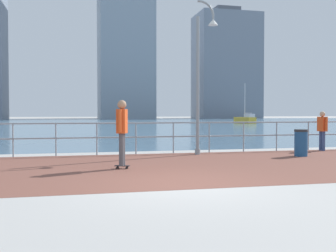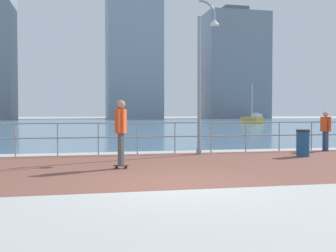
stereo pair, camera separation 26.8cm
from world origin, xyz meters
The scene contains 11 objects.
ground centered at (0.00, 40.00, 0.00)m, with size 220.00×220.00×0.00m, color #ADAAA5.
brick_paving centered at (0.00, 2.81, 0.00)m, with size 28.00×6.88×0.01m, color brown.
harbor_water centered at (0.00, 51.25, 0.00)m, with size 180.00×88.00×0.00m, color slate.
waterfront_railing centered at (0.00, 6.25, 0.80)m, with size 25.25×0.06×1.16m.
lamppost centered at (2.30, 5.61, 3.06)m, with size 0.80×0.42×5.53m.
skateboarder centered at (-0.93, 2.58, 1.11)m, with size 0.41×0.55×1.84m.
bystander centered at (7.40, 5.90, 0.91)m, with size 0.27×0.56×1.56m.
trash_bin centered at (5.45, 4.27, 0.47)m, with size 0.46×0.46×0.93m.
sailboat_yellow centered at (21.85, 45.49, 0.55)m, with size 1.83×4.26×5.79m.
tower_steel centered at (39.50, 98.08, 14.68)m, with size 17.14×12.21×31.03m.
tower_brick centered at (10.98, 98.83, 22.65)m, with size 13.80×16.80×46.97m.
Camera 1 is at (-2.15, -8.06, 1.50)m, focal length 42.63 mm.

